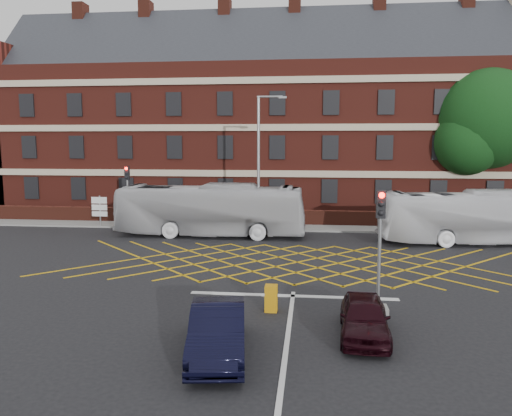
# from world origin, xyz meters

# --- Properties ---
(ground) EXTENTS (120.00, 120.00, 0.00)m
(ground) POSITION_xyz_m (0.00, 0.00, 0.00)
(ground) COLOR black
(ground) RESTS_ON ground
(victorian_building) EXTENTS (51.00, 12.17, 20.40)m
(victorian_building) POSITION_xyz_m (0.25, 22.00, 7.84)
(victorian_building) COLOR #5B1F17
(victorian_building) RESTS_ON ground
(boundary_wall) EXTENTS (56.00, 0.50, 1.10)m
(boundary_wall) POSITION_xyz_m (0.00, 13.00, 0.55)
(boundary_wall) COLOR #4F1F15
(boundary_wall) RESTS_ON ground
(far_pavement) EXTENTS (60.00, 3.00, 0.12)m
(far_pavement) POSITION_xyz_m (0.00, 12.00, 0.06)
(far_pavement) COLOR slate
(far_pavement) RESTS_ON ground
(box_junction_hatching) EXTENTS (8.22, 8.22, 0.02)m
(box_junction_hatching) POSITION_xyz_m (0.00, 2.00, 0.01)
(box_junction_hatching) COLOR #CC990C
(box_junction_hatching) RESTS_ON ground
(stop_line) EXTENTS (8.00, 0.30, 0.02)m
(stop_line) POSITION_xyz_m (0.00, -3.50, 0.01)
(stop_line) COLOR silver
(stop_line) RESTS_ON ground
(centre_line) EXTENTS (0.15, 14.00, 0.02)m
(centre_line) POSITION_xyz_m (0.00, -10.00, 0.01)
(centre_line) COLOR silver
(centre_line) RESTS_ON ground
(bus_left) EXTENTS (11.90, 2.91, 3.31)m
(bus_left) POSITION_xyz_m (-5.65, 8.46, 1.65)
(bus_left) COLOR #BABABE
(bus_left) RESTS_ON ground
(bus_right) EXTENTS (11.40, 3.70, 3.12)m
(bus_right) POSITION_xyz_m (10.25, 7.78, 1.56)
(bus_right) COLOR silver
(bus_right) RESTS_ON ground
(car_navy) EXTENTS (2.09, 4.44, 1.41)m
(car_navy) POSITION_xyz_m (-1.87, -9.08, 0.70)
(car_navy) COLOR black
(car_navy) RESTS_ON ground
(car_maroon) EXTENTS (1.66, 3.71, 1.24)m
(car_maroon) POSITION_xyz_m (2.31, -7.30, 0.62)
(car_maroon) COLOR black
(car_maroon) RESTS_ON ground
(deciduous_tree) EXTENTS (7.64, 7.42, 11.28)m
(deciduous_tree) POSITION_xyz_m (13.32, 16.75, 7.04)
(deciduous_tree) COLOR black
(deciduous_tree) RESTS_ON ground
(traffic_light_near) EXTENTS (0.70, 0.70, 4.27)m
(traffic_light_near) POSITION_xyz_m (3.01, -4.99, 1.76)
(traffic_light_near) COLOR slate
(traffic_light_near) RESTS_ON ground
(traffic_light_far) EXTENTS (0.70, 0.70, 4.27)m
(traffic_light_far) POSITION_xyz_m (-11.85, 10.56, 1.76)
(traffic_light_far) COLOR slate
(traffic_light_far) RESTS_ON ground
(street_lamp) EXTENTS (2.25, 1.00, 8.75)m
(street_lamp) POSITION_xyz_m (-2.64, 9.22, 2.99)
(street_lamp) COLOR slate
(street_lamp) RESTS_ON ground
(direction_signs) EXTENTS (1.10, 0.16, 2.20)m
(direction_signs) POSITION_xyz_m (-13.98, 10.72, 1.38)
(direction_signs) COLOR gray
(direction_signs) RESTS_ON ground
(utility_cabinet) EXTENTS (0.43, 0.41, 0.94)m
(utility_cabinet) POSITION_xyz_m (-0.69, -5.31, 0.47)
(utility_cabinet) COLOR #C4830B
(utility_cabinet) RESTS_ON ground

